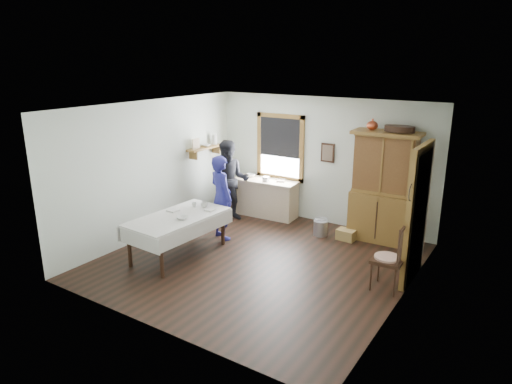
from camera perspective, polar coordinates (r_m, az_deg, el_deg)
room at (r=7.71m, az=0.27°, el=0.50°), size 5.01×5.01×2.70m
window at (r=10.21m, az=3.04°, el=6.00°), size 1.18×0.07×1.48m
doorway at (r=7.61m, az=19.65°, el=-2.18°), size 0.09×1.14×2.22m
wall_shelf at (r=10.23m, az=-6.28°, el=5.69°), size 0.24×1.00×0.44m
framed_picture at (r=9.71m, az=8.93°, el=4.86°), size 0.30×0.04×0.40m
rug_beater at (r=6.95m, az=18.95°, el=0.94°), size 0.01×0.27×0.27m
work_counter at (r=10.32m, az=1.23°, el=-0.73°), size 1.49×0.64×0.84m
china_hutch at (r=9.08m, az=15.60°, el=0.57°), size 1.29×0.65×2.16m
dining_table at (r=8.40m, az=-9.66°, el=-5.40°), size 1.10×1.94×0.76m
spindle_chair at (r=7.34m, az=16.17°, el=-7.78°), size 0.51×0.51×1.08m
pail at (r=9.36m, az=8.07°, el=-4.47°), size 0.34×0.34×0.31m
wicker_basket at (r=9.23m, az=11.22°, el=-5.25°), size 0.37×0.27×0.21m
woman_blue at (r=8.95m, az=-4.37°, el=-1.08°), size 0.67×0.57×1.56m
figure_dark at (r=9.99m, az=-3.30°, el=1.07°), size 1.01×0.94×1.64m
table_cup_a at (r=8.66m, az=-6.48°, el=-1.56°), size 0.16×0.16×0.10m
table_cup_b at (r=8.69m, az=-7.74°, el=-1.58°), size 0.13×0.13×0.09m
table_bowl at (r=8.08m, az=-9.22°, el=-3.19°), size 0.28×0.28×0.06m
counter_book at (r=10.15m, az=2.64°, el=1.47°), size 0.22×0.25×0.02m
counter_bowl at (r=10.49m, az=-0.64°, el=2.12°), size 0.24×0.24×0.06m
shelf_bowl at (r=10.24m, az=-6.24°, el=5.83°), size 0.22×0.22×0.05m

